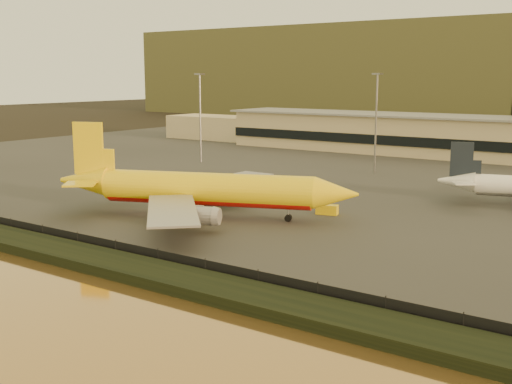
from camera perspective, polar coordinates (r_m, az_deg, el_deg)
ground at (r=96.52m, az=-4.19°, el=-4.66°), size 900.00×900.00×0.00m
embankment at (r=84.37m, az=-11.56°, el=-6.56°), size 320.00×7.00×1.40m
tarmac at (r=179.01m, az=15.39°, el=1.95°), size 320.00×220.00×0.20m
perimeter_fence at (r=86.87m, az=-9.65°, el=-5.59°), size 300.00×0.05×2.20m
terminal_building at (r=211.78m, az=14.58°, el=4.90°), size 202.00×25.00×12.60m
apron_light_masts at (r=153.89m, az=18.40°, el=6.35°), size 152.20×12.20×25.40m
dhl_cargo_jet at (r=113.35m, az=-4.81°, el=0.21°), size 53.02×50.21×16.44m
gse_vehicle_yellow at (r=116.53m, az=6.33°, el=-1.56°), size 4.20×2.65×1.75m
gse_vehicle_white at (r=125.76m, az=1.72°, el=-0.66°), size 3.81×2.18×1.62m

